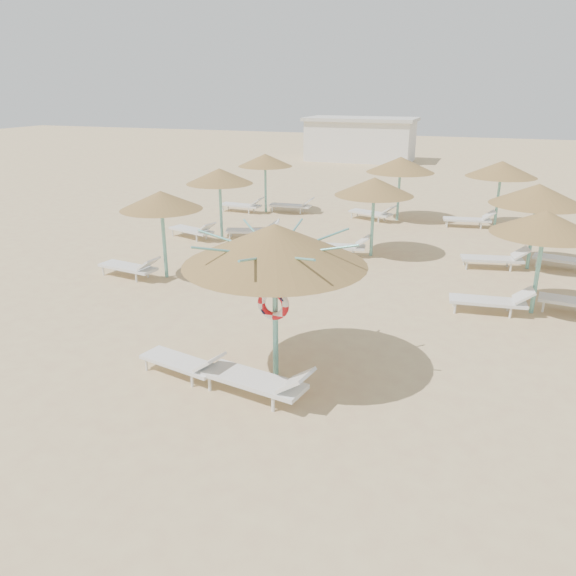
% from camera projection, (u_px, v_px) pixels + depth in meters
% --- Properties ---
extents(ground, '(120.00, 120.00, 0.00)m').
position_uv_depth(ground, '(257.00, 380.00, 11.21)').
color(ground, '#CDB57D').
rests_on(ground, ground).
extents(main_palapa, '(3.51, 3.51, 3.15)m').
position_uv_depth(main_palapa, '(275.00, 245.00, 10.46)').
color(main_palapa, '#68B4AA').
rests_on(main_palapa, ground).
extents(lounger_main_a, '(1.95, 0.96, 0.68)m').
position_uv_depth(lounger_main_a, '(185.00, 362.00, 11.23)').
color(lounger_main_a, silver).
rests_on(lounger_main_a, ground).
extents(lounger_main_b, '(2.26, 1.04, 0.79)m').
position_uv_depth(lounger_main_b, '(261.00, 380.00, 10.43)').
color(lounger_main_b, silver).
rests_on(lounger_main_b, ground).
extents(palapa_field, '(19.33, 12.88, 2.72)m').
position_uv_depth(palapa_field, '(415.00, 187.00, 19.08)').
color(palapa_field, '#68B4AA').
rests_on(palapa_field, ground).
extents(service_hut, '(8.40, 4.40, 3.25)m').
position_uv_depth(service_hut, '(360.00, 139.00, 43.53)').
color(service_hut, silver).
rests_on(service_hut, ground).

